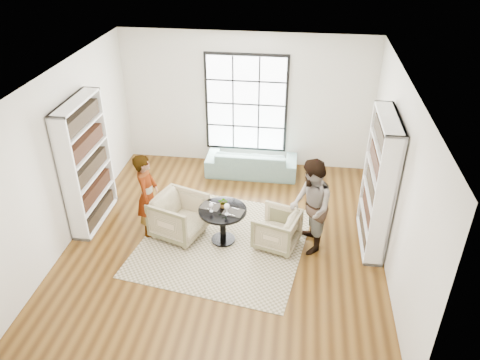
# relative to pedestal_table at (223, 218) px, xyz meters

# --- Properties ---
(ground) EXTENTS (6.00, 6.00, 0.00)m
(ground) POSITION_rel_pedestal_table_xyz_m (0.03, 0.04, -0.49)
(ground) COLOR brown
(room_shell) EXTENTS (6.00, 6.01, 6.00)m
(room_shell) POSITION_rel_pedestal_table_xyz_m (0.03, 0.58, 0.77)
(room_shell) COLOR silver
(room_shell) RESTS_ON ground
(rug) EXTENTS (3.23, 3.23, 0.01)m
(rug) POSITION_rel_pedestal_table_xyz_m (0.00, -0.04, -0.48)
(rug) COLOR tan
(rug) RESTS_ON ground
(pedestal_table) EXTENTS (0.84, 0.84, 0.67)m
(pedestal_table) POSITION_rel_pedestal_table_xyz_m (0.00, 0.00, 0.00)
(pedestal_table) COLOR black
(pedestal_table) RESTS_ON ground
(sofa) EXTENTS (1.99, 0.79, 0.58)m
(sofa) POSITION_rel_pedestal_table_xyz_m (0.23, 2.49, -0.20)
(sofa) COLOR gray
(sofa) RESTS_ON ground
(armchair_left) EXTENTS (1.08, 1.07, 0.78)m
(armchair_left) POSITION_rel_pedestal_table_xyz_m (-0.81, 0.09, -0.10)
(armchair_left) COLOR gray
(armchair_left) RESTS_ON ground
(armchair_right) EXTENTS (0.90, 0.89, 0.67)m
(armchair_right) POSITION_rel_pedestal_table_xyz_m (0.95, 0.01, -0.16)
(armchair_right) COLOR tan
(armchair_right) RESTS_ON ground
(person_left) EXTENTS (0.42, 0.61, 1.58)m
(person_left) POSITION_rel_pedestal_table_xyz_m (-1.36, 0.09, 0.30)
(person_left) COLOR gray
(person_left) RESTS_ON ground
(person_right) EXTENTS (0.80, 0.94, 1.71)m
(person_right) POSITION_rel_pedestal_table_xyz_m (1.50, 0.01, 0.36)
(person_right) COLOR gray
(person_right) RESTS_ON ground
(placemat_left) EXTENTS (0.39, 0.33, 0.01)m
(placemat_left) POSITION_rel_pedestal_table_xyz_m (-0.22, 0.07, 0.19)
(placemat_left) COLOR black
(placemat_left) RESTS_ON pedestal_table
(placemat_right) EXTENTS (0.39, 0.33, 0.01)m
(placemat_right) POSITION_rel_pedestal_table_xyz_m (0.20, -0.05, 0.19)
(placemat_right) COLOR black
(placemat_right) RESTS_ON pedestal_table
(cutlery_left) EXTENTS (0.19, 0.25, 0.01)m
(cutlery_left) POSITION_rel_pedestal_table_xyz_m (-0.22, 0.07, 0.19)
(cutlery_left) COLOR silver
(cutlery_left) RESTS_ON placemat_left
(cutlery_right) EXTENTS (0.19, 0.25, 0.01)m
(cutlery_right) POSITION_rel_pedestal_table_xyz_m (0.20, -0.05, 0.19)
(cutlery_right) COLOR silver
(cutlery_right) RESTS_ON placemat_right
(wine_glass_left) EXTENTS (0.08, 0.08, 0.17)m
(wine_glass_left) POSITION_rel_pedestal_table_xyz_m (-0.18, -0.08, 0.31)
(wine_glass_left) COLOR silver
(wine_glass_left) RESTS_ON pedestal_table
(wine_glass_right) EXTENTS (0.10, 0.10, 0.22)m
(wine_glass_right) POSITION_rel_pedestal_table_xyz_m (0.10, -0.13, 0.34)
(wine_glass_right) COLOR silver
(wine_glass_right) RESTS_ON pedestal_table
(flower_centerpiece) EXTENTS (0.20, 0.18, 0.20)m
(flower_centerpiece) POSITION_rel_pedestal_table_xyz_m (0.01, 0.07, 0.28)
(flower_centerpiece) COLOR gray
(flower_centerpiece) RESTS_ON pedestal_table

